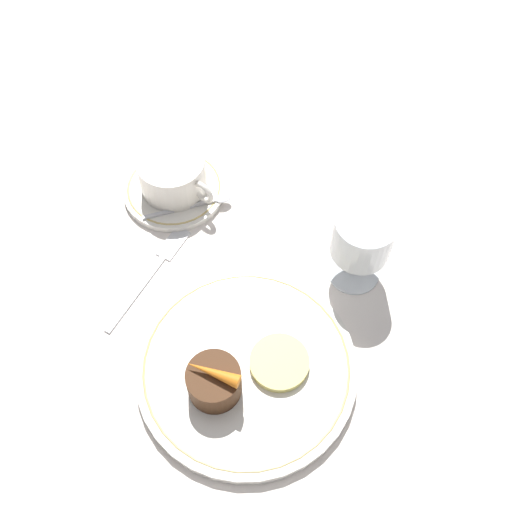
{
  "coord_description": "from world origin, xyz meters",
  "views": [
    {
      "loc": [
        0.16,
        -0.25,
        0.66
      ],
      "look_at": [
        -0.08,
        0.05,
        0.04
      ],
      "focal_mm": 42.0,
      "sensor_mm": 36.0,
      "label": 1
    }
  ],
  "objects_px": {
    "coffee_cup": "(173,173)",
    "dessert_cake": "(214,382)",
    "dinner_plate": "(246,367)",
    "wine_glass": "(362,240)",
    "fork": "(156,266)"
  },
  "relations": [
    {
      "from": "coffee_cup",
      "to": "fork",
      "type": "xyz_separation_m",
      "value": [
        0.06,
        -0.11,
        -0.04
      ]
    },
    {
      "from": "dinner_plate",
      "to": "fork",
      "type": "height_order",
      "value": "dinner_plate"
    },
    {
      "from": "fork",
      "to": "wine_glass",
      "type": "bearing_deg",
      "value": 36.28
    },
    {
      "from": "wine_glass",
      "to": "fork",
      "type": "height_order",
      "value": "wine_glass"
    },
    {
      "from": "dessert_cake",
      "to": "dinner_plate",
      "type": "bearing_deg",
      "value": 75.96
    },
    {
      "from": "dinner_plate",
      "to": "wine_glass",
      "type": "relative_size",
      "value": 2.28
    },
    {
      "from": "wine_glass",
      "to": "dessert_cake",
      "type": "height_order",
      "value": "wine_glass"
    },
    {
      "from": "dinner_plate",
      "to": "dessert_cake",
      "type": "height_order",
      "value": "dessert_cake"
    },
    {
      "from": "wine_glass",
      "to": "fork",
      "type": "bearing_deg",
      "value": -143.72
    },
    {
      "from": "dessert_cake",
      "to": "wine_glass",
      "type": "bearing_deg",
      "value": 81.15
    },
    {
      "from": "coffee_cup",
      "to": "wine_glass",
      "type": "height_order",
      "value": "wine_glass"
    },
    {
      "from": "dinner_plate",
      "to": "coffee_cup",
      "type": "height_order",
      "value": "coffee_cup"
    },
    {
      "from": "coffee_cup",
      "to": "fork",
      "type": "height_order",
      "value": "coffee_cup"
    },
    {
      "from": "dinner_plate",
      "to": "coffee_cup",
      "type": "distance_m",
      "value": 0.28
    },
    {
      "from": "coffee_cup",
      "to": "dessert_cake",
      "type": "bearing_deg",
      "value": -39.01
    }
  ]
}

